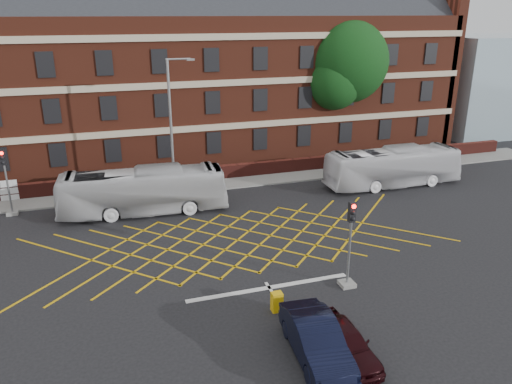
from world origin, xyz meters
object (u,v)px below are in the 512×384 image
object	(u,v)px
bus_right	(393,167)
direction_signs	(9,191)
deciduous_tree	(346,68)
traffic_light_near	(349,253)
car_maroon	(344,342)
car_navy	(316,340)
traffic_light_far	(8,189)
street_lamp	(174,153)
bus_left	(143,191)
utility_cabinet	(277,302)

from	to	relation	value
bus_right	direction_signs	size ratio (longest dim) A/B	4.72
bus_right	deciduous_tree	world-z (taller)	deciduous_tree
traffic_light_near	car_maroon	bearing A→B (deg)	-119.29
car_navy	traffic_light_near	distance (m)	5.70
deciduous_tree	traffic_light_far	size ratio (longest dim) A/B	2.77
street_lamp	deciduous_tree	bearing A→B (deg)	23.93
car_maroon	traffic_light_far	bearing A→B (deg)	124.58
bus_left	traffic_light_far	bearing A→B (deg)	78.51
street_lamp	utility_cabinet	bearing A→B (deg)	-82.69
car_navy	bus_left	bearing A→B (deg)	109.88
bus_left	traffic_light_far	world-z (taller)	traffic_light_far
street_lamp	direction_signs	bearing A→B (deg)	173.69
bus_left	traffic_light_near	bearing A→B (deg)	-142.24
direction_signs	utility_cabinet	size ratio (longest dim) A/B	2.46
direction_signs	street_lamp	bearing A→B (deg)	-6.31
utility_cabinet	traffic_light_near	bearing A→B (deg)	13.74
bus_right	traffic_light_near	size ratio (longest dim) A/B	2.43
traffic_light_near	utility_cabinet	size ratio (longest dim) A/B	4.79
car_navy	traffic_light_far	size ratio (longest dim) A/B	1.09
car_navy	direction_signs	xyz separation A→B (m)	(-12.85, 19.60, 0.61)
traffic_light_near	direction_signs	bearing A→B (deg)	137.08
traffic_light_near	direction_signs	distance (m)	22.45
traffic_light_far	direction_signs	distance (m)	0.76
deciduous_tree	utility_cabinet	xyz separation A→B (m)	(-14.52, -22.38, -7.27)
bus_right	street_lamp	size ratio (longest dim) A/B	1.09
traffic_light_far	traffic_light_near	bearing A→B (deg)	-41.86
deciduous_tree	traffic_light_far	bearing A→B (deg)	-165.88
bus_left	car_maroon	world-z (taller)	bus_left
car_maroon	deciduous_tree	distance (m)	30.05
utility_cabinet	street_lamp	bearing A→B (deg)	97.31
bus_right	traffic_light_far	size ratio (longest dim) A/B	2.43
bus_right	car_navy	world-z (taller)	bus_right
bus_right	traffic_light_near	xyz separation A→B (m)	(-10.05, -12.09, 0.32)
deciduous_tree	direction_signs	bearing A→B (deg)	-167.22
deciduous_tree	direction_signs	size ratio (longest dim) A/B	5.37
utility_cabinet	direction_signs	bearing A→B (deg)	127.63
bus_left	deciduous_tree	size ratio (longest dim) A/B	0.90
car_navy	street_lamp	size ratio (longest dim) A/B	0.49
car_navy	bus_right	bearing A→B (deg)	54.72
deciduous_tree	utility_cabinet	distance (m)	27.65
bus_left	utility_cabinet	world-z (taller)	bus_left
bus_right	car_navy	xyz separation A→B (m)	(-13.64, -16.40, -0.68)
bus_right	direction_signs	bearing A→B (deg)	83.81
car_maroon	traffic_light_far	size ratio (longest dim) A/B	0.92
car_maroon	utility_cabinet	bearing A→B (deg)	108.77
street_lamp	utility_cabinet	xyz separation A→B (m)	(1.93, -15.07, -2.89)
car_navy	street_lamp	world-z (taller)	street_lamp
bus_left	deciduous_tree	world-z (taller)	deciduous_tree
traffic_light_near	traffic_light_far	xyz separation A→B (m)	(-16.34, 14.64, 0.00)
car_maroon	bus_right	bearing A→B (deg)	52.01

